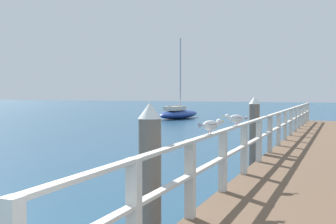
% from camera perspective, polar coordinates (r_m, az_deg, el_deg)
% --- Properties ---
extents(pier_deck, '(2.55, 24.27, 0.37)m').
position_cam_1_polar(pier_deck, '(13.49, 19.32, -5.20)').
color(pier_deck, brown).
rests_on(pier_deck, ground_plane).
extents(pier_railing, '(0.12, 22.79, 1.02)m').
position_cam_1_polar(pier_railing, '(13.51, 14.30, -1.64)').
color(pier_railing, beige).
rests_on(pier_railing, pier_deck).
extents(dock_piling_near, '(0.29, 0.29, 1.88)m').
position_cam_1_polar(dock_piling_near, '(5.42, -2.39, -8.61)').
color(dock_piling_near, '#6B6056').
rests_on(dock_piling_near, ground_plane).
extents(dock_piling_far, '(0.29, 0.29, 1.88)m').
position_cam_1_polar(dock_piling_far, '(11.77, 11.24, -2.51)').
color(dock_piling_far, '#6B6056').
rests_on(dock_piling_far, ground_plane).
extents(seagull_foreground, '(0.29, 0.43, 0.21)m').
position_cam_1_polar(seagull_foreground, '(6.44, 5.62, -1.66)').
color(seagull_foreground, white).
rests_on(seagull_foreground, pier_railing).
extents(seagull_background, '(0.41, 0.33, 0.21)m').
position_cam_1_polar(seagull_background, '(8.02, 8.88, -0.81)').
color(seagull_background, white).
rests_on(seagull_background, pier_railing).
extents(boat_1, '(2.35, 5.11, 5.92)m').
position_cam_1_polar(boat_1, '(31.85, 1.38, -0.19)').
color(boat_1, navy).
rests_on(boat_1, ground_plane).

